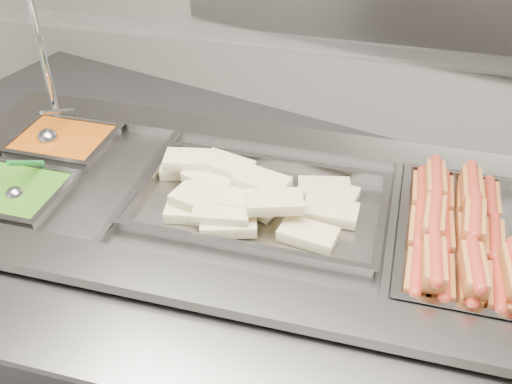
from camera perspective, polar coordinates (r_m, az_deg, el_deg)
The scene contains 11 objects.
steam_counter at distance 2.07m, azimuth -1.47°, elevation -11.11°, with size 2.18×1.35×0.97m.
tray_rail at distance 1.41m, azimuth -8.28°, elevation -15.28°, with size 1.94×0.83×0.06m.
sneeze_guard at distance 1.74m, azimuth 0.32°, elevation 14.61°, with size 1.80×0.73×0.47m.
pan_hotdogs at distance 1.74m, azimuth 20.19°, elevation -5.02°, with size 0.50×0.66×0.11m.
pan_wraps at distance 1.74m, azimuth 0.34°, elevation -1.44°, with size 0.81×0.59×0.08m.
pan_beans at distance 2.14m, azimuth -18.56°, elevation 4.12°, with size 0.37×0.33×0.11m.
pan_peas at distance 1.94m, azimuth -23.10°, elevation -0.79°, with size 0.37×0.33×0.11m.
hotdogs_in_buns at distance 1.68m, azimuth 19.80°, elevation -4.02°, with size 0.45×0.59×0.13m.
tortilla_wraps at distance 1.72m, azimuth -1.12°, elevation -0.17°, with size 0.69×0.45×0.10m.
ladle at distance 2.13m, azimuth -20.01°, elevation 5.18°, with size 0.09×0.21×0.15m.
serving_spoon at distance 1.89m, azimuth -22.78°, elevation 0.24°, with size 0.08×0.19×0.15m.
Camera 1 is at (0.82, -0.82, 2.02)m, focal length 40.00 mm.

